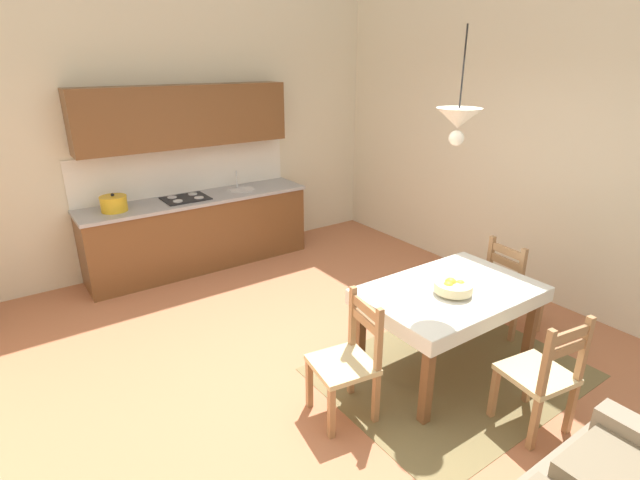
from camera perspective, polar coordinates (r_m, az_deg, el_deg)
name	(u,v)px	position (r m, az deg, el deg)	size (l,w,h in m)	color
ground_plane	(326,372)	(4.32, 0.75, -15.35)	(5.99, 6.59, 0.10)	#B7704C
wall_back	(177,97)	(6.24, -16.53, 15.91)	(5.99, 0.12, 4.10)	beige
wall_right	(547,104)	(5.59, 25.21, 14.36)	(0.12, 6.59, 4.10)	beige
area_rug	(451,372)	(4.37, 15.26, -14.85)	(2.10, 1.60, 0.01)	olive
kitchen_cabinetry	(195,200)	(6.13, -14.53, 4.60)	(2.75, 0.63, 2.20)	brown
dining_table	(449,302)	(4.10, 15.02, -7.11)	(1.43, 0.95, 0.75)	brown
dining_chair_camera_side	(542,376)	(3.77, 24.72, -14.37)	(0.48, 0.48, 0.93)	#D1BC89
dining_chair_window_side	(512,288)	(4.96, 21.69, -5.26)	(0.46, 0.46, 0.93)	#D1BC89
dining_chair_tv_side	(348,362)	(3.59, 3.27, -14.16)	(0.48, 0.48, 0.93)	#D1BC89
fruit_bowl	(453,287)	(3.93, 15.43, -5.36)	(0.30, 0.30, 0.12)	beige
pendant_lamp	(458,120)	(3.64, 16.01, 13.51)	(0.32, 0.32, 0.80)	black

